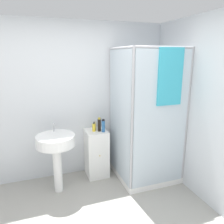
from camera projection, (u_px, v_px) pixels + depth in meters
The scene contains 8 objects.
wall_back at pixel (64, 102), 3.49m from camera, with size 6.40×0.06×2.50m, color silver.
shower_enclosure at pixel (144, 145), 3.50m from camera, with size 0.92×0.95×2.09m.
vanity_cabinet at pixel (96, 153), 3.64m from camera, with size 0.35×0.40×0.79m.
sink at pixel (56, 146), 3.11m from camera, with size 0.55×0.55×1.01m.
soap_dispenser at pixel (94, 127), 3.50m from camera, with size 0.05×0.05×0.16m.
shampoo_bottle_tall_black at pixel (99, 125), 3.50m from camera, with size 0.05×0.05×0.22m.
shampoo_bottle_blue at pixel (103, 126), 3.46m from camera, with size 0.05×0.05×0.21m.
lotion_bottle_white at pixel (95, 126), 3.56m from camera, with size 0.04×0.04×0.17m.
Camera 1 is at (-0.41, -1.78, 1.97)m, focal length 35.00 mm.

